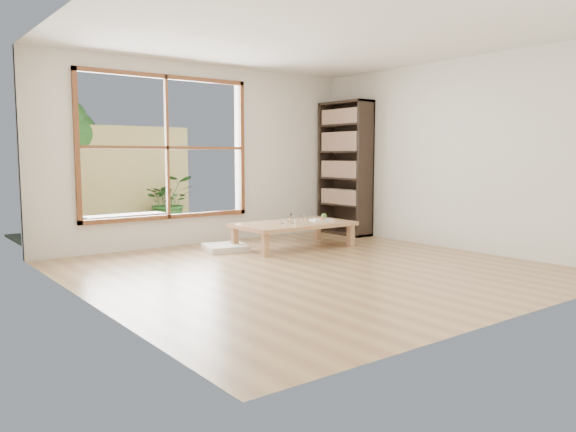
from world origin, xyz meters
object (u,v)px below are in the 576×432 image
at_px(low_table, 294,226).
at_px(food_tray, 322,219).
at_px(bookshelf, 345,168).
at_px(garden_bench, 125,218).

bearing_deg(low_table, food_tray, -6.27).
bearing_deg(food_tray, low_table, -172.24).
xyz_separation_m(bookshelf, garden_bench, (-3.21, 1.38, -0.73)).
height_order(food_tray, garden_bench, food_tray).
bearing_deg(garden_bench, food_tray, -46.06).
distance_m(low_table, garden_bench, 2.60).
xyz_separation_m(food_tray, garden_bench, (-2.14, 2.06, -0.03)).
relative_size(bookshelf, food_tray, 6.10).
distance_m(bookshelf, garden_bench, 3.57).
bearing_deg(low_table, garden_bench, 130.88).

